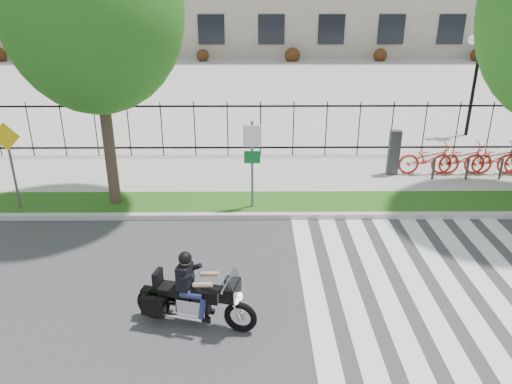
{
  "coord_description": "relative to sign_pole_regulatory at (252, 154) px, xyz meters",
  "views": [
    {
      "loc": [
        0.91,
        -8.45,
        6.08
      ],
      "look_at": [
        0.99,
        3.0,
        1.27
      ],
      "focal_mm": 35.0,
      "sensor_mm": 36.0,
      "label": 1
    }
  ],
  "objects": [
    {
      "name": "ground",
      "position": [
        -0.9,
        -4.58,
        -1.74
      ],
      "size": [
        120.0,
        120.0,
        0.0
      ],
      "primitive_type": "plane",
      "color": "#373739",
      "rests_on": "ground"
    },
    {
      "name": "curb",
      "position": [
        -0.9,
        -0.48,
        -1.66
      ],
      "size": [
        60.0,
        0.2,
        0.15
      ],
      "primitive_type": "cube",
      "color": "#B2B0A7",
      "rests_on": "ground"
    },
    {
      "name": "grass_verge",
      "position": [
        -0.9,
        0.37,
        -1.66
      ],
      "size": [
        60.0,
        1.5,
        0.15
      ],
      "primitive_type": "cube",
      "color": "#225A16",
      "rests_on": "ground"
    },
    {
      "name": "sidewalk",
      "position": [
        -0.9,
        2.87,
        -1.66
      ],
      "size": [
        60.0,
        3.5,
        0.15
      ],
      "primitive_type": "cube",
      "color": "#A19D96",
      "rests_on": "ground"
    },
    {
      "name": "plaza",
      "position": [
        -0.9,
        20.42,
        -1.69
      ],
      "size": [
        80.0,
        34.0,
        0.1
      ],
      "primitive_type": "cube",
      "color": "#A19D96",
      "rests_on": "ground"
    },
    {
      "name": "crosswalk_stripes",
      "position": [
        3.93,
        -4.58,
        -1.73
      ],
      "size": [
        5.7,
        8.0,
        0.01
      ],
      "primitive_type": null,
      "color": "silver",
      "rests_on": "ground"
    },
    {
      "name": "iron_fence",
      "position": [
        -0.9,
        4.62,
        -0.59
      ],
      "size": [
        30.0,
        0.06,
        2.0
      ],
      "primitive_type": null,
      "color": "black",
      "rests_on": "sidewalk"
    },
    {
      "name": "lamp_post_right",
      "position": [
        9.1,
        7.42,
        1.47
      ],
      "size": [
        1.06,
        0.7,
        4.25
      ],
      "color": "black",
      "rests_on": "ground"
    },
    {
      "name": "street_tree_1",
      "position": [
        -4.01,
        0.37,
        3.73
      ],
      "size": [
        4.64,
        4.64,
        8.0
      ],
      "color": "#382A1F",
      "rests_on": "grass_verge"
    },
    {
      "name": "sign_pole_regulatory",
      "position": [
        0.0,
        0.0,
        0.0
      ],
      "size": [
        0.5,
        0.09,
        2.5
      ],
      "color": "#59595B",
      "rests_on": "grass_verge"
    },
    {
      "name": "sign_pole_warning",
      "position": [
        -6.65,
        0.0,
        0.0
      ],
      "size": [
        0.78,
        0.09,
        2.49
      ],
      "color": "#59595B",
      "rests_on": "grass_verge"
    },
    {
      "name": "motorcycle_rider",
      "position": [
        -1.1,
        -5.12,
        -1.12
      ],
      "size": [
        2.38,
        1.05,
        1.87
      ],
      "color": "black",
      "rests_on": "ground"
    }
  ]
}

